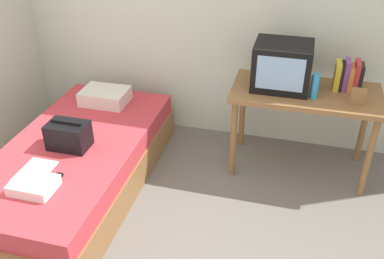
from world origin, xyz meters
name	(u,v)px	position (x,y,z in m)	size (l,w,h in m)	color
bed	(77,166)	(-1.00, 0.81, 0.21)	(1.00, 2.00, 0.42)	olive
desk	(305,101)	(0.68, 1.54, 0.64)	(1.16, 0.60, 0.73)	olive
tv	(282,66)	(0.47, 1.56, 0.91)	(0.44, 0.39, 0.36)	black
water_bottle	(315,86)	(0.73, 1.42, 0.83)	(0.06, 0.06, 0.20)	#3399DB
book_row	(348,76)	(0.98, 1.65, 0.84)	(0.21, 0.17, 0.24)	gold
picture_frame	(358,97)	(1.05, 1.39, 0.80)	(0.11, 0.02, 0.14)	olive
pillow	(105,96)	(-1.04, 1.49, 0.48)	(0.40, 0.30, 0.12)	silver
handbag	(69,135)	(-0.99, 0.76, 0.52)	(0.30, 0.20, 0.23)	black
magazine	(35,171)	(-1.08, 0.41, 0.43)	(0.21, 0.29, 0.01)	white
remote_dark	(55,181)	(-0.88, 0.34, 0.43)	(0.04, 0.16, 0.02)	black
remote_silver	(67,124)	(-1.18, 1.04, 0.43)	(0.04, 0.14, 0.02)	#B7B7BC
folded_towel	(34,185)	(-0.97, 0.23, 0.46)	(0.28, 0.22, 0.07)	white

